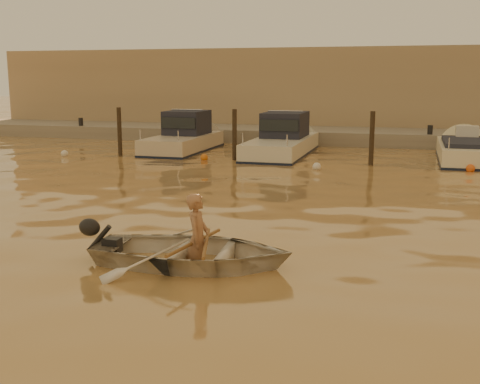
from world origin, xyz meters
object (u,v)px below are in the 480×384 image
(waterfront_building, at_px, (392,92))
(moored_boat_2, at_px, (282,140))
(person, at_px, (198,238))
(moored_boat_3, at_px, (468,155))
(dinghy, at_px, (192,252))
(moored_boat_1, at_px, (183,137))

(waterfront_building, bearing_deg, moored_boat_2, -110.28)
(person, distance_m, moored_boat_3, 16.40)
(dinghy, relative_size, moored_boat_3, 0.56)
(moored_boat_1, distance_m, moored_boat_3, 11.92)
(moored_boat_2, bearing_deg, moored_boat_1, 180.00)
(dinghy, bearing_deg, waterfront_building, -9.84)
(person, bearing_deg, moored_boat_3, -24.73)
(dinghy, height_order, waterfront_building, waterfront_building)
(person, xyz_separation_m, moored_boat_1, (-6.32, 15.42, 0.14))
(person, height_order, moored_boat_2, moored_boat_2)
(dinghy, distance_m, moored_boat_1, 16.64)
(dinghy, height_order, moored_boat_2, moored_boat_2)
(person, distance_m, moored_boat_2, 15.53)
(person, xyz_separation_m, moored_boat_3, (5.59, 15.42, -0.26))
(moored_boat_2, bearing_deg, dinghy, -83.58)
(waterfront_building, bearing_deg, moored_boat_1, -127.85)
(person, relative_size, moored_boat_1, 0.25)
(person, bearing_deg, dinghy, 90.00)
(moored_boat_1, relative_size, waterfront_building, 0.13)
(dinghy, height_order, person, person)
(moored_boat_1, height_order, moored_boat_2, same)
(dinghy, relative_size, moored_boat_2, 0.49)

